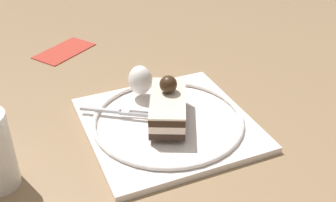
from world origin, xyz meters
TOP-DOWN VIEW (x-y plane):
  - ground_plane at (0.00, 0.00)m, footprint 2.40×2.40m
  - dessert_plate at (0.02, 0.02)m, footprint 0.27×0.27m
  - cake_slice at (0.02, 0.02)m, footprint 0.13×0.11m
  - whipped_cream_dollop at (-0.06, 0.02)m, footprint 0.04×0.04m
  - fork at (-0.03, -0.04)m, footprint 0.08×0.09m
  - folded_napkin at (-0.32, -0.03)m, footprint 0.12×0.14m

SIDE VIEW (x-z plane):
  - ground_plane at x=0.00m, z-range 0.00..0.00m
  - folded_napkin at x=-0.32m, z-range 0.00..0.00m
  - dessert_plate at x=0.02m, z-range 0.00..0.02m
  - fork at x=-0.03m, z-range 0.02..0.02m
  - cake_slice at x=0.02m, z-range 0.01..0.07m
  - whipped_cream_dollop at x=-0.06m, z-range 0.02..0.07m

